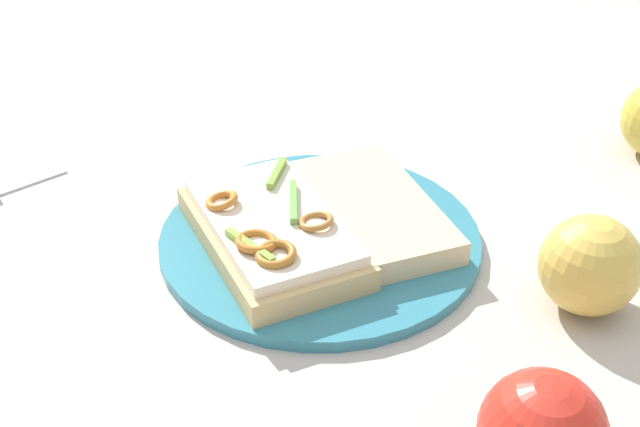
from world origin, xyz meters
TOP-DOWN VIEW (x-y plane):
  - ground_plane at (0.00, 0.00)m, footprint 2.00×2.00m
  - plate at (0.00, 0.00)m, footprint 0.26×0.26m
  - sandwich at (0.02, 0.04)m, footprint 0.20×0.17m
  - bread_slice_side at (-0.02, -0.04)m, footprint 0.20×0.17m
  - apple_2 at (-0.20, -0.06)m, footprint 0.10×0.10m

SIDE VIEW (x-z plane):
  - ground_plane at x=0.00m, z-range 0.00..0.00m
  - plate at x=0.00m, z-range 0.00..0.01m
  - bread_slice_side at x=-0.02m, z-range 0.01..0.03m
  - sandwich at x=0.02m, z-range 0.01..0.05m
  - apple_2 at x=-0.20m, z-range 0.00..0.07m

